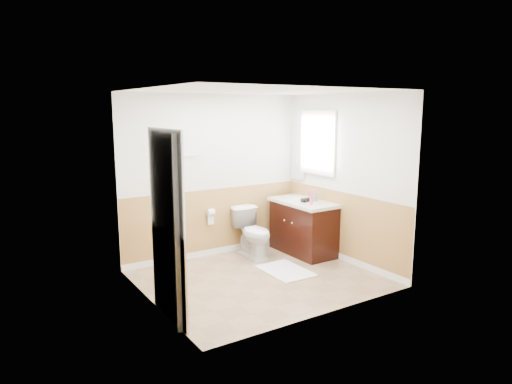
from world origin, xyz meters
TOP-DOWN VIEW (x-y plane):
  - floor at (0.00, 0.00)m, footprint 3.00×3.00m
  - ceiling at (0.00, 0.00)m, footprint 3.00×3.00m
  - wall_back at (0.00, 1.30)m, footprint 3.00×0.00m
  - wall_front at (0.00, -1.30)m, footprint 3.00×0.00m
  - wall_left at (-1.50, 0.00)m, footprint 0.00×3.00m
  - wall_right at (1.50, 0.00)m, footprint 0.00×3.00m
  - wainscot_back at (0.00, 1.29)m, footprint 3.00×0.00m
  - wainscot_front at (0.00, -1.29)m, footprint 3.00×0.00m
  - wainscot_left at (-1.49, 0.00)m, footprint 0.00×2.60m
  - wainscot_right at (1.49, 0.00)m, footprint 0.00×2.60m
  - toilet at (0.46, 0.88)m, footprint 0.44×0.75m
  - bath_mat at (0.46, 0.04)m, footprint 0.56×0.81m
  - vanity_cabinet at (1.21, 0.59)m, footprint 0.55×1.10m
  - vanity_knob_left at (0.91, 0.49)m, footprint 0.03×0.03m
  - vanity_knob_right at (0.91, 0.69)m, footprint 0.03×0.03m
  - countertop at (1.20, 0.59)m, footprint 0.60×1.15m
  - sink_basin at (1.21, 0.74)m, footprint 0.36×0.36m
  - faucet at (1.39, 0.74)m, footprint 0.02×0.02m
  - lotion_bottle at (1.11, 0.29)m, footprint 0.05×0.05m
  - soap_dispenser at (1.33, 0.49)m, footprint 0.09×0.09m
  - hair_dryer_body at (1.16, 0.49)m, footprint 0.14×0.07m
  - hair_dryer_handle at (1.13, 0.46)m, footprint 0.03×0.03m
  - mirror_panel at (1.48, 1.10)m, footprint 0.02×0.35m
  - window_frame at (1.47, 0.59)m, footprint 0.04×0.80m
  - window_glass at (1.49, 0.59)m, footprint 0.01×0.70m
  - door at (-1.40, -0.45)m, footprint 0.29×0.78m
  - door_frame at (-1.48, -0.45)m, footprint 0.02×0.92m
  - door_knob at (-1.34, -0.12)m, footprint 0.06×0.06m
  - towel_bar at (-0.55, 1.25)m, footprint 0.62×0.02m
  - tp_holder_bar at (-0.10, 1.23)m, footprint 0.14×0.02m
  - tp_roll at (-0.10, 1.23)m, footprint 0.10×0.11m
  - tp_sheet at (-0.10, 1.23)m, footprint 0.10×0.01m

SIDE VIEW (x-z plane):
  - floor at x=0.00m, z-range 0.00..0.00m
  - bath_mat at x=0.46m, z-range 0.00..0.02m
  - toilet at x=0.46m, z-range 0.00..0.75m
  - vanity_cabinet at x=1.21m, z-range 0.00..0.80m
  - wainscot_back at x=0.00m, z-range -1.00..2.00m
  - wainscot_front at x=0.00m, z-range -1.00..2.00m
  - wainscot_left at x=-1.49m, z-range -0.80..1.80m
  - wainscot_right at x=1.49m, z-range -0.80..1.80m
  - vanity_knob_left at x=0.91m, z-range 0.53..0.57m
  - vanity_knob_right at x=0.91m, z-range 0.53..0.57m
  - tp_sheet at x=-0.10m, z-range 0.51..0.67m
  - tp_holder_bar at x=-0.10m, z-range 0.69..0.71m
  - tp_roll at x=-0.10m, z-range 0.64..0.76m
  - countertop at x=1.20m, z-range 0.80..0.85m
  - hair_dryer_handle at x=1.13m, z-range 0.82..0.89m
  - sink_basin at x=1.21m, z-range 0.85..0.87m
  - hair_dryer_body at x=1.16m, z-range 0.85..0.92m
  - faucet at x=1.39m, z-range 0.85..0.99m
  - soap_dispenser at x=1.33m, z-range 0.85..1.04m
  - door_knob at x=-1.34m, z-range 0.92..0.98m
  - lotion_bottle at x=1.11m, z-range 0.85..1.07m
  - door at x=-1.40m, z-range 0.00..2.04m
  - door_frame at x=-1.48m, z-range -0.02..2.08m
  - wall_back at x=0.00m, z-range -0.25..2.75m
  - wall_front at x=0.00m, z-range -0.25..2.75m
  - wall_left at x=-1.50m, z-range -0.25..2.75m
  - wall_right at x=1.50m, z-range -0.25..2.75m
  - mirror_panel at x=1.48m, z-range 1.10..2.00m
  - towel_bar at x=-0.55m, z-range 1.59..1.61m
  - window_frame at x=1.47m, z-range 1.25..2.25m
  - window_glass at x=1.49m, z-range 1.30..2.20m
  - ceiling at x=0.00m, z-range 2.50..2.50m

